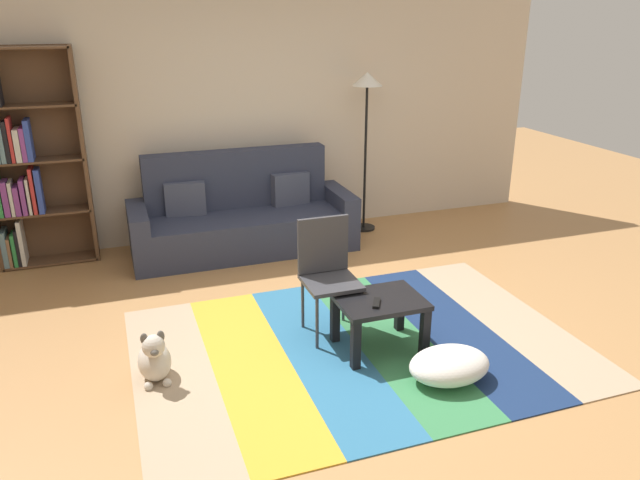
{
  "coord_description": "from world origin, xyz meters",
  "views": [
    {
      "loc": [
        -1.46,
        -3.91,
        2.35
      ],
      "look_at": [
        0.04,
        0.36,
        0.65
      ],
      "focal_mm": 34.42,
      "sensor_mm": 36.0,
      "label": 1
    }
  ],
  "objects_px": {
    "bookshelf": "(23,163)",
    "tv_remote": "(376,303)",
    "standing_lamp": "(367,100)",
    "coffee_table": "(380,309)",
    "dog": "(154,359)",
    "pouf": "(449,365)",
    "folding_chair": "(327,267)",
    "couch": "(242,218)"
  },
  "relations": [
    {
      "from": "bookshelf",
      "to": "folding_chair",
      "type": "bearing_deg",
      "value": -44.97
    },
    {
      "from": "bookshelf",
      "to": "pouf",
      "type": "relative_size",
      "value": 3.64
    },
    {
      "from": "standing_lamp",
      "to": "pouf",
      "type": "bearing_deg",
      "value": -102.55
    },
    {
      "from": "standing_lamp",
      "to": "coffee_table",
      "type": "bearing_deg",
      "value": -110.83
    },
    {
      "from": "bookshelf",
      "to": "folding_chair",
      "type": "height_order",
      "value": "bookshelf"
    },
    {
      "from": "couch",
      "to": "pouf",
      "type": "bearing_deg",
      "value": -75.22
    },
    {
      "from": "bookshelf",
      "to": "coffee_table",
      "type": "height_order",
      "value": "bookshelf"
    },
    {
      "from": "standing_lamp",
      "to": "couch",
      "type": "bearing_deg",
      "value": -173.96
    },
    {
      "from": "dog",
      "to": "tv_remote",
      "type": "relative_size",
      "value": 2.65
    },
    {
      "from": "dog",
      "to": "tv_remote",
      "type": "bearing_deg",
      "value": -7.53
    },
    {
      "from": "standing_lamp",
      "to": "tv_remote",
      "type": "distance_m",
      "value": 2.94
    },
    {
      "from": "pouf",
      "to": "standing_lamp",
      "type": "distance_m",
      "value": 3.38
    },
    {
      "from": "bookshelf",
      "to": "tv_remote",
      "type": "bearing_deg",
      "value": -48.03
    },
    {
      "from": "coffee_table",
      "to": "bookshelf",
      "type": "bearing_deg",
      "value": 133.51
    },
    {
      "from": "dog",
      "to": "folding_chair",
      "type": "height_order",
      "value": "folding_chair"
    },
    {
      "from": "pouf",
      "to": "folding_chair",
      "type": "bearing_deg",
      "value": 119.49
    },
    {
      "from": "pouf",
      "to": "tv_remote",
      "type": "bearing_deg",
      "value": 125.44
    },
    {
      "from": "bookshelf",
      "to": "tv_remote",
      "type": "relative_size",
      "value": 13.73
    },
    {
      "from": "coffee_table",
      "to": "dog",
      "type": "height_order",
      "value": "coffee_table"
    },
    {
      "from": "folding_chair",
      "to": "couch",
      "type": "bearing_deg",
      "value": 142.43
    },
    {
      "from": "tv_remote",
      "to": "folding_chair",
      "type": "bearing_deg",
      "value": 141.57
    },
    {
      "from": "pouf",
      "to": "dog",
      "type": "xyz_separation_m",
      "value": [
        -1.86,
        0.67,
        0.04
      ]
    },
    {
      "from": "couch",
      "to": "bookshelf",
      "type": "bearing_deg",
      "value": 171.9
    },
    {
      "from": "couch",
      "to": "bookshelf",
      "type": "relative_size",
      "value": 1.1
    },
    {
      "from": "coffee_table",
      "to": "folding_chair",
      "type": "xyz_separation_m",
      "value": [
        -0.26,
        0.4,
        0.21
      ]
    },
    {
      "from": "bookshelf",
      "to": "standing_lamp",
      "type": "height_order",
      "value": "bookshelf"
    },
    {
      "from": "dog",
      "to": "tv_remote",
      "type": "xyz_separation_m",
      "value": [
        1.53,
        -0.2,
        0.26
      ]
    },
    {
      "from": "pouf",
      "to": "dog",
      "type": "height_order",
      "value": "dog"
    },
    {
      "from": "couch",
      "to": "bookshelf",
      "type": "distance_m",
      "value": 2.12
    },
    {
      "from": "coffee_table",
      "to": "folding_chair",
      "type": "relative_size",
      "value": 0.68
    },
    {
      "from": "dog",
      "to": "standing_lamp",
      "type": "bearing_deg",
      "value": 42.92
    },
    {
      "from": "pouf",
      "to": "folding_chair",
      "type": "relative_size",
      "value": 0.63
    },
    {
      "from": "standing_lamp",
      "to": "folding_chair",
      "type": "xyz_separation_m",
      "value": [
        -1.21,
        -2.09,
        -0.92
      ]
    },
    {
      "from": "couch",
      "to": "standing_lamp",
      "type": "xyz_separation_m",
      "value": [
        1.43,
        0.15,
        1.12
      ]
    },
    {
      "from": "tv_remote",
      "to": "folding_chair",
      "type": "distance_m",
      "value": 0.52
    },
    {
      "from": "bookshelf",
      "to": "coffee_table",
      "type": "bearing_deg",
      "value": -46.49
    },
    {
      "from": "pouf",
      "to": "standing_lamp",
      "type": "relative_size",
      "value": 0.32
    },
    {
      "from": "bookshelf",
      "to": "dog",
      "type": "relative_size",
      "value": 5.18
    },
    {
      "from": "standing_lamp",
      "to": "folding_chair",
      "type": "distance_m",
      "value": 2.58
    },
    {
      "from": "standing_lamp",
      "to": "tv_remote",
      "type": "bearing_deg",
      "value": -111.49
    },
    {
      "from": "dog",
      "to": "tv_remote",
      "type": "height_order",
      "value": "tv_remote"
    },
    {
      "from": "coffee_table",
      "to": "tv_remote",
      "type": "height_order",
      "value": "tv_remote"
    }
  ]
}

